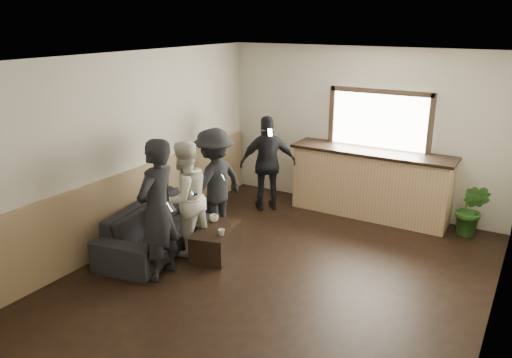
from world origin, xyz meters
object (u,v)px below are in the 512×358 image
Objects in this scene: potted_plant at (472,210)px; person_a at (157,210)px; coffee_table at (216,241)px; person_d at (268,163)px; sofa at (161,225)px; person_b at (184,198)px; cup_a at (214,218)px; bar_counter at (370,179)px; person_c at (214,183)px; cup_b at (221,232)px.

person_a is (-3.29, -3.41, 0.50)m from potted_plant.
person_d reaches higher than coffee_table.
person_b is at bearing -96.56° from sofa.
person_d is at bearing -25.72° from sofa.
person_a reaches higher than cup_a.
bar_counter is 1.60× the size of person_c.
person_d is (-0.24, 1.93, 0.64)m from coffee_table.
bar_counter is 3.13× the size of potted_plant.
person_d is (0.02, 2.83, -0.09)m from person_a.
person_a reaches higher than person_d.
sofa is 1.31× the size of person_c.
bar_counter is 2.95m from coffee_table.
coffee_table is 9.31× the size of cup_b.
person_c is at bearing -164.82° from person_b.
coffee_table is 2.05m from person_d.
potted_plant is 0.47× the size of person_a.
sofa is 16.74× the size of cup_a.
potted_plant reaches higher than sofa.
cup_b is at bearing 108.48° from person_b.
person_d reaches higher than cup_b.
person_c reaches higher than sofa.
sofa is 2.28m from person_d.
coffee_table is 0.34m from cup_b.
person_a is (-0.26, -0.90, 0.73)m from coffee_table.
person_b is at bearing 9.61° from person_c.
person_d is at bearing 101.81° from cup_b.
person_b is at bearing -123.31° from bar_counter.
potted_plant is at bearing -1.60° from bar_counter.
cup_a is at bearing 136.75° from cup_b.
person_c is (0.45, 0.75, 0.52)m from sofa.
person_d reaches higher than person_b.
person_a reaches higher than sofa.
potted_plant is 0.52× the size of person_b.
person_a is at bearing -149.33° from sofa.
coffee_table is at bearing -118.64° from bar_counter.
person_b is at bearing -173.55° from person_a.
sofa is at bearing -71.66° from person_b.
cup_b is 2.16m from person_d.
person_c is (-0.59, 0.69, 0.42)m from cup_b.
bar_counter reaches higher than potted_plant.
person_a is 1.46m from person_c.
person_d reaches higher than cup_a.
person_a is at bearing 51.46° from person_d.
cup_a is (0.68, 0.41, 0.11)m from sofa.
person_c is (-0.00, 0.72, 0.02)m from person_b.
cup_a is at bearing 130.77° from coffee_table.
person_c is at bearing -131.79° from bar_counter.
coffee_table is 1.01× the size of potted_plant.
person_a is 1.12× the size of person_b.
sofa is 1.05m from cup_b.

